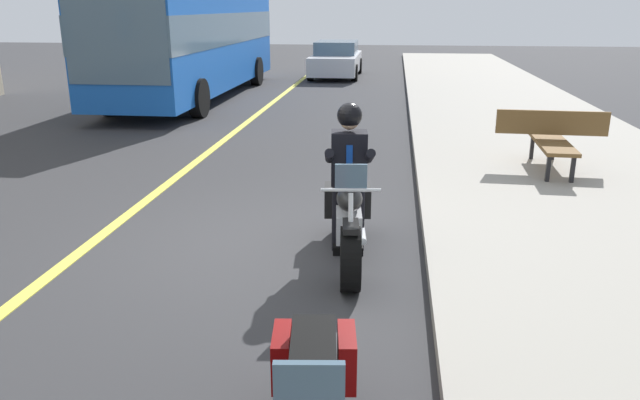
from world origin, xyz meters
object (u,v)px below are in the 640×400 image
object	(u,v)px
motorcycle_main	(349,220)
car_silver	(336,59)
rider_main	(349,165)
bench_sidewalk	(552,135)
bus_near	(194,36)

from	to	relation	value
motorcycle_main	car_silver	size ratio (longest dim) A/B	0.48
rider_main	bench_sidewalk	size ratio (longest dim) A/B	0.96
car_silver	bench_sidewalk	size ratio (longest dim) A/B	2.53
rider_main	bus_near	xyz separation A→B (m)	(-12.15, -5.68, 0.84)
bus_near	car_silver	distance (m)	7.51
car_silver	bench_sidewalk	xyz separation A→B (m)	(14.86, 4.99, 0.02)
motorcycle_main	rider_main	xyz separation A→B (m)	(-0.19, -0.02, 0.58)
rider_main	car_silver	world-z (taller)	rider_main
bus_near	bench_sidewalk	distance (m)	12.27
bench_sidewalk	car_silver	bearing A→B (deg)	-161.44
car_silver	bench_sidewalk	world-z (taller)	car_silver
bus_near	car_silver	world-z (taller)	bus_near
rider_main	motorcycle_main	bearing A→B (deg)	6.41
car_silver	bench_sidewalk	bearing A→B (deg)	18.56
rider_main	car_silver	size ratio (longest dim) A/B	0.38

